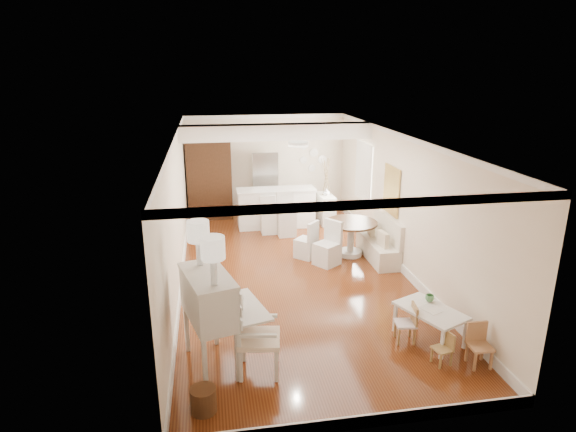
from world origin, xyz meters
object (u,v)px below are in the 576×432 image
object	(u,v)px
wicker_basket	(203,400)
kids_table	(429,325)
kids_chair_a	(442,348)
bar_stool_right	(286,214)
kids_chair_b	(405,323)
kids_chair_c	(480,346)
pantry_cabinet	(209,178)
breakfast_counter	(276,208)
secretary_bureau	(210,321)
fridge	(278,184)
bar_stool_left	(268,215)
gustavian_armchair	(259,337)
dining_table	(351,239)
slip_chair_near	(327,244)
slip_chair_far	(306,239)
sideboard	(326,209)

from	to	relation	value
wicker_basket	kids_table	size ratio (longest dim) A/B	0.31
kids_chair_a	bar_stool_right	distance (m)	5.94
kids_chair_a	kids_chair_b	world-z (taller)	kids_chair_b
kids_table	bar_stool_right	world-z (taller)	bar_stool_right
kids_chair_c	pantry_cabinet	distance (m)	8.60
breakfast_counter	pantry_cabinet	xyz separation A→B (m)	(-1.70, 1.08, 0.63)
secretary_bureau	kids_table	distance (m)	3.38
kids_chair_b	fridge	xyz separation A→B (m)	(-0.96, 6.93, 0.59)
kids_chair_a	breakfast_counter	bearing A→B (deg)	179.15
kids_table	breakfast_counter	world-z (taller)	breakfast_counter
kids_chair_c	bar_stool_left	distance (m)	6.54
gustavian_armchair	kids_chair_c	size ratio (longest dim) A/B	1.67
secretary_bureau	bar_stool_left	distance (m)	5.73
dining_table	slip_chair_near	size ratio (longest dim) A/B	1.22
kids_chair_c	kids_chair_b	bearing A→B (deg)	136.92
slip_chair_far	bar_stool_left	distance (m)	1.86
slip_chair_near	sideboard	distance (m)	2.87
kids_chair_a	slip_chair_near	distance (m)	3.88
slip_chair_far	kids_chair_c	bearing A→B (deg)	62.44
dining_table	bar_stool_left	world-z (taller)	bar_stool_left
wicker_basket	slip_chair_near	world-z (taller)	slip_chair_near
wicker_basket	bar_stool_right	bearing A→B (deg)	71.69
dining_table	kids_chair_c	bearing A→B (deg)	-82.24
wicker_basket	kids_chair_c	xyz separation A→B (m)	(3.86, 0.32, 0.16)
gustavian_armchair	fridge	bearing A→B (deg)	-1.38
sideboard	kids_table	bearing A→B (deg)	-90.38
slip_chair_near	kids_chair_c	bearing A→B (deg)	-18.43
wicker_basket	pantry_cabinet	size ratio (longest dim) A/B	0.14
bar_stool_left	pantry_cabinet	distance (m)	2.24
wicker_basket	kids_chair_a	size ratio (longest dim) A/B	0.65
gustavian_armchair	kids_chair_c	world-z (taller)	gustavian_armchair
gustavian_armchair	slip_chair_far	bearing A→B (deg)	-11.32
slip_chair_far	kids_chair_a	bearing A→B (deg)	56.86
kids_chair_c	bar_stool_right	bearing A→B (deg)	108.76
kids_table	kids_chair_b	world-z (taller)	kids_chair_b
kids_table	slip_chair_near	bearing A→B (deg)	104.89
slip_chair_far	slip_chair_near	bearing A→B (deg)	79.90
breakfast_counter	fridge	bearing A→B (deg)	79.22
kids_chair_b	bar_stool_right	bearing A→B (deg)	-160.77
secretary_bureau	pantry_cabinet	size ratio (longest dim) A/B	0.62
slip_chair_far	bar_stool_left	xyz separation A→B (m)	(-0.61, 1.76, 0.04)
slip_chair_far	breakfast_counter	size ratio (longest dim) A/B	0.42
kids_table	bar_stool_right	distance (m)	5.35
gustavian_armchair	dining_table	distance (m)	4.68
gustavian_armchair	pantry_cabinet	world-z (taller)	pantry_cabinet
dining_table	pantry_cabinet	xyz separation A→B (m)	(-3.05, 3.39, 0.75)
slip_chair_near	bar_stool_left	world-z (taller)	slip_chair_near
bar_stool_right	pantry_cabinet	xyz separation A→B (m)	(-1.85, 1.83, 0.60)
kids_chair_b	slip_chair_near	bearing A→B (deg)	-163.64
wicker_basket	kids_chair_c	distance (m)	3.87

